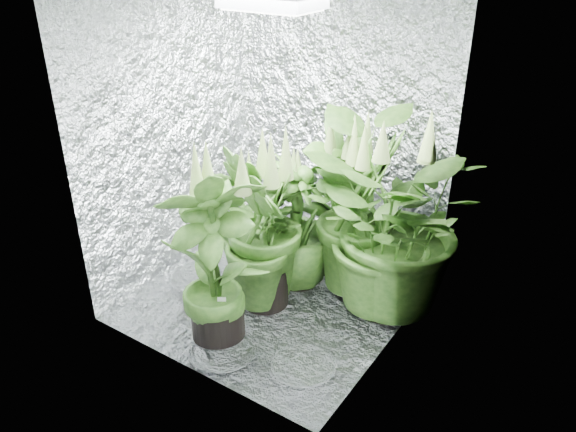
# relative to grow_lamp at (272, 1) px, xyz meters

# --- Properties ---
(ground) EXTENTS (1.60, 1.60, 0.00)m
(ground) POSITION_rel_grow_lamp_xyz_m (0.00, 0.00, -1.83)
(ground) COLOR white
(ground) RESTS_ON ground
(walls) EXTENTS (1.62, 1.62, 2.00)m
(walls) POSITION_rel_grow_lamp_xyz_m (0.00, 0.00, -0.83)
(walls) COLOR white
(walls) RESTS_ON ground
(grow_lamp) EXTENTS (0.50, 0.30, 0.22)m
(grow_lamp) POSITION_rel_grow_lamp_xyz_m (0.00, 0.00, 0.00)
(grow_lamp) COLOR gray
(grow_lamp) RESTS_ON ceiling
(plant_a) EXTENTS (0.89, 0.89, 0.93)m
(plant_a) POSITION_rel_grow_lamp_xyz_m (-0.20, 0.12, -1.39)
(plant_a) COLOR black
(plant_a) RESTS_ON ground
(plant_b) EXTENTS (0.70, 0.70, 1.13)m
(plant_b) POSITION_rel_grow_lamp_xyz_m (0.15, 0.55, -1.31)
(plant_b) COLOR black
(plant_b) RESTS_ON ground
(plant_c) EXTENTS (0.75, 0.75, 1.17)m
(plant_c) POSITION_rel_grow_lamp_xyz_m (0.37, 0.41, -1.28)
(plant_c) COLOR black
(plant_c) RESTS_ON ground
(plant_d) EXTENTS (0.65, 0.65, 0.95)m
(plant_d) POSITION_rel_grow_lamp_xyz_m (0.01, 0.25, -1.39)
(plant_d) COLOR black
(plant_d) RESTS_ON ground
(plant_e) EXTENTS (1.42, 1.42, 1.29)m
(plant_e) POSITION_rel_grow_lamp_xyz_m (0.64, 0.28, -1.21)
(plant_e) COLOR black
(plant_e) RESTS_ON ground
(plant_f) EXTENTS (0.81, 0.81, 1.20)m
(plant_f) POSITION_rel_grow_lamp_xyz_m (-0.04, -0.52, -1.27)
(plant_f) COLOR black
(plant_f) RESTS_ON ground
(plant_g) EXTENTS (0.81, 0.81, 1.16)m
(plant_g) POSITION_rel_grow_lamp_xyz_m (-0.03, -0.07, -1.29)
(plant_g) COLOR black
(plant_g) RESTS_ON ground
(circulation_fan) EXTENTS (0.16, 0.27, 0.32)m
(circulation_fan) POSITION_rel_grow_lamp_xyz_m (0.62, 0.63, -1.69)
(circulation_fan) COLOR black
(circulation_fan) RESTS_ON ground
(plant_label) EXTENTS (0.05, 0.04, 0.08)m
(plant_label) POSITION_rel_grow_lamp_xyz_m (0.03, -0.55, -1.53)
(plant_label) COLOR white
(plant_label) RESTS_ON plant_f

